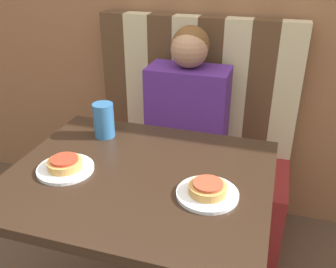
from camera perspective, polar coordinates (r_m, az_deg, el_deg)
name	(u,v)px	position (r m, az deg, el deg)	size (l,w,h in m)	color
booth_seat	(186,193)	(2.10, 2.70, -9.02)	(1.04, 0.48, 0.43)	maroon
booth_backrest	(197,84)	(2.01, 4.49, 7.53)	(1.04, 0.09, 0.70)	#4C331E
dining_table	(140,200)	(1.33, -4.28, -10.01)	(0.88, 0.73, 0.76)	black
person	(188,103)	(1.84, 3.08, 4.76)	(0.39, 0.21, 0.69)	#4C237A
plate_left	(66,169)	(1.32, -15.34, -5.14)	(0.19, 0.19, 0.01)	white
plate_right	(207,194)	(1.16, 6.02, -9.07)	(0.19, 0.19, 0.01)	white
pizza_left	(65,163)	(1.31, -15.46, -4.31)	(0.12, 0.12, 0.04)	#C68E47
pizza_right	(208,188)	(1.15, 6.07, -8.17)	(0.12, 0.12, 0.04)	#C68E47
drinking_cup	(104,120)	(1.49, -9.76, 2.08)	(0.08, 0.08, 0.14)	#2D669E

